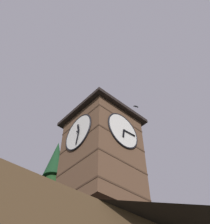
# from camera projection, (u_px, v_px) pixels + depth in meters

# --- Properties ---
(clock_tower) EXTENTS (4.57, 4.57, 10.01)m
(clock_tower) POSITION_uv_depth(u_px,v_px,m) (102.00, 152.00, 17.08)
(clock_tower) COLOR brown
(clock_tower) RESTS_ON building_main
(flying_bird_high) EXTENTS (0.51, 0.31, 0.11)m
(flying_bird_high) POSITION_uv_depth(u_px,v_px,m) (136.00, 106.00, 26.56)
(flying_bird_high) COLOR black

